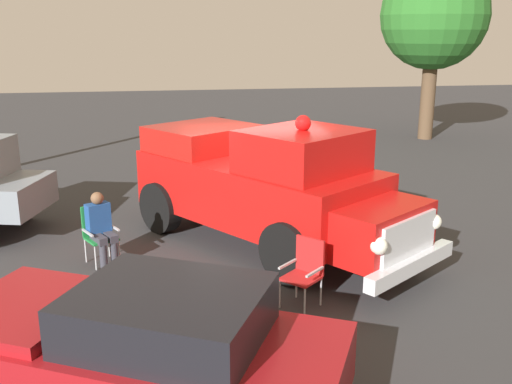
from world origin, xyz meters
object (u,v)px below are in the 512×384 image
lawn_chair_near_truck (98,230)px  oak_tree_right (434,16)px  spectator_seated (101,226)px  classic_hot_rod (141,348)px  vintage_fire_truck (265,184)px  lawn_chair_by_car (305,267)px

lawn_chair_near_truck → oak_tree_right: 15.80m
spectator_seated → oak_tree_right: size_ratio=0.20×
classic_hot_rod → oak_tree_right: size_ratio=0.73×
lawn_chair_near_truck → oak_tree_right: size_ratio=0.16×
vintage_fire_truck → lawn_chair_near_truck: bearing=96.6°
lawn_chair_near_truck → spectator_seated: size_ratio=0.79×
lawn_chair_near_truck → classic_hot_rod: bearing=-169.2°
spectator_seated → oak_tree_right: 15.81m
lawn_chair_by_car → spectator_seated: (2.13, 3.12, 0.11)m
lawn_chair_near_truck → lawn_chair_by_car: 3.90m
lawn_chair_by_car → vintage_fire_truck: bearing=3.0°
classic_hot_rod → lawn_chair_by_car: 3.20m
classic_hot_rod → spectator_seated: (4.31, 0.78, -0.05)m
vintage_fire_truck → lawn_chair_near_truck: vintage_fire_truck is taller
lawn_chair_near_truck → oak_tree_right: (10.49, -11.16, 3.88)m
lawn_chair_near_truck → spectator_seated: 0.17m
vintage_fire_truck → spectator_seated: vintage_fire_truck is taller
lawn_chair_by_car → oak_tree_right: bearing=-32.0°
vintage_fire_truck → lawn_chair_near_truck: 3.13m
vintage_fire_truck → classic_hot_rod: size_ratio=1.30×
classic_hot_rod → lawn_chair_by_car: bearing=-47.2°
classic_hot_rod → lawn_chair_near_truck: size_ratio=4.63×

